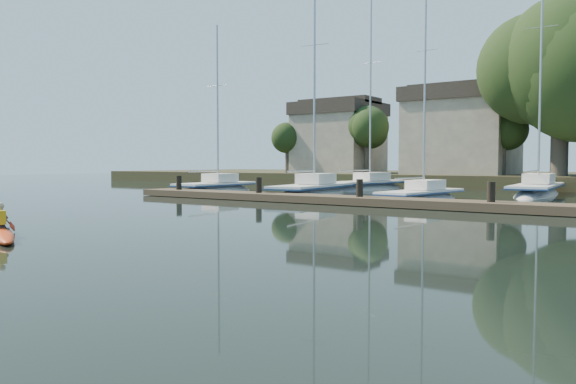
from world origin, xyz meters
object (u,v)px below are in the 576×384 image
Objects in this scene: sailboat_0 at (216,195)px; sailboat_2 at (421,204)px; kayak at (1,232)px; dock at (421,203)px; sailboat_1 at (312,199)px; sailboat_6 at (537,199)px; sailboat_5 at (368,193)px.

sailboat_0 is 0.93× the size of sailboat_2.
kayak is 0.31× the size of sailboat_0.
sailboat_1 reaches higher than dock.
sailboat_1 is (7.53, 0.18, -0.01)m from sailboat_0.
sailboat_2 is 0.77× the size of sailboat_6.
sailboat_1 is 6.91m from sailboat_2.
dock is at bearing -36.32° from sailboat_1.
dock is 16.17m from sailboat_5.
dock is at bearing -63.64° from sailboat_2.
sailboat_1 reaches higher than sailboat_2.
dock is at bearing -46.04° from sailboat_5.
sailboat_1 is 1.16× the size of sailboat_2.
sailboat_0 is at bearing -175.47° from sailboat_2.
sailboat_0 is at bearing -119.18° from sailboat_5.
kayak is at bearing -95.12° from sailboat_2.
sailboat_2 is (3.57, 20.02, -0.32)m from kayak.
sailboat_1 is at bearing -76.39° from sailboat_5.
kayak is 0.25× the size of sailboat_5.
sailboat_2 is (6.90, -0.30, 0.04)m from sailboat_1.
sailboat_0 is 0.79× the size of sailboat_5.
kayak is at bearing -73.31° from sailboat_5.
sailboat_0 is 14.44m from sailboat_2.
sailboat_2 is (-1.69, 4.33, -0.37)m from dock.
sailboat_5 reaches higher than sailboat_2.
kayak is 0.25× the size of sailboat_1.
sailboat_0 is at bearing 164.58° from dock.
sailboat_5 is 0.91× the size of sailboat_6.
sailboat_1 is 0.98× the size of sailboat_5.
sailboat_6 is (18.28, 8.62, 0.00)m from sailboat_0.
sailboat_6 is (10.75, 8.45, 0.01)m from sailboat_1.
sailboat_0 is 20.21m from sailboat_6.
sailboat_0 is 0.81× the size of sailboat_1.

